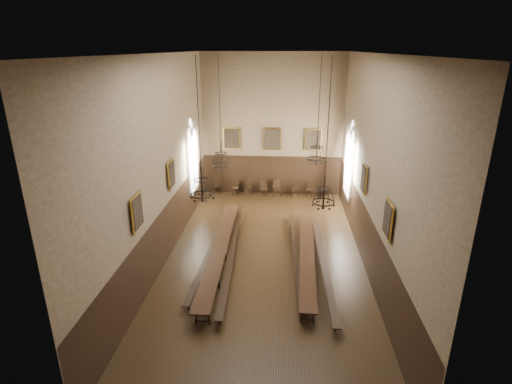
# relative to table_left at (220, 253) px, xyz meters

# --- Properties ---
(floor) EXTENTS (9.00, 18.00, 0.02)m
(floor) POSITION_rel_table_left_xyz_m (2.00, 0.24, -0.40)
(floor) COLOR black
(floor) RESTS_ON ground
(ceiling) EXTENTS (9.00, 18.00, 0.02)m
(ceiling) POSITION_rel_table_left_xyz_m (2.00, 0.24, 8.62)
(ceiling) COLOR black
(ceiling) RESTS_ON ground
(wall_back) EXTENTS (9.00, 0.02, 9.00)m
(wall_back) POSITION_rel_table_left_xyz_m (2.00, 9.25, 4.11)
(wall_back) COLOR #7F684E
(wall_back) RESTS_ON ground
(wall_front) EXTENTS (9.00, 0.02, 9.00)m
(wall_front) POSITION_rel_table_left_xyz_m (2.00, -8.77, 4.11)
(wall_front) COLOR #7F684E
(wall_front) RESTS_ON ground
(wall_left) EXTENTS (0.02, 18.00, 9.00)m
(wall_left) POSITION_rel_table_left_xyz_m (-2.51, 0.24, 4.11)
(wall_left) COLOR #7F684E
(wall_left) RESTS_ON ground
(wall_right) EXTENTS (0.02, 18.00, 9.00)m
(wall_right) POSITION_rel_table_left_xyz_m (6.51, 0.24, 4.11)
(wall_right) COLOR #7F684E
(wall_right) RESTS_ON ground
(wainscot_panelling) EXTENTS (9.00, 18.00, 2.50)m
(wainscot_panelling) POSITION_rel_table_left_xyz_m (2.00, 0.24, 0.86)
(wainscot_panelling) COLOR black
(wainscot_panelling) RESTS_ON floor
(table_left) EXTENTS (0.85, 10.00, 0.78)m
(table_left) POSITION_rel_table_left_xyz_m (0.00, 0.00, 0.00)
(table_left) COLOR black
(table_left) RESTS_ON floor
(table_right) EXTENTS (0.99, 9.19, 0.72)m
(table_right) POSITION_rel_table_left_xyz_m (3.91, 0.00, -0.03)
(table_right) COLOR black
(table_right) RESTS_ON floor
(bench_left_outer) EXTENTS (0.64, 9.08, 0.41)m
(bench_left_outer) POSITION_rel_table_left_xyz_m (-0.46, 0.44, -0.13)
(bench_left_outer) COLOR black
(bench_left_outer) RESTS_ON floor
(bench_left_inner) EXTENTS (0.73, 10.50, 0.47)m
(bench_left_inner) POSITION_rel_table_left_xyz_m (0.49, 0.35, -0.09)
(bench_left_inner) COLOR black
(bench_left_inner) RESTS_ON floor
(bench_right_inner) EXTENTS (0.55, 9.22, 0.41)m
(bench_right_inner) POSITION_rel_table_left_xyz_m (3.45, 0.29, -0.13)
(bench_right_inner) COLOR black
(bench_right_inner) RESTS_ON floor
(bench_right_outer) EXTENTS (0.49, 9.97, 0.45)m
(bench_right_outer) POSITION_rel_table_left_xyz_m (4.60, 0.01, -0.10)
(bench_right_outer) COLOR black
(bench_right_outer) RESTS_ON floor
(chair_0) EXTENTS (0.50, 0.50, 1.02)m
(chair_0) POSITION_rel_table_left_xyz_m (-1.59, 8.86, -0.08)
(chair_0) COLOR black
(chair_0) RESTS_ON floor
(chair_1) EXTENTS (0.44, 0.44, 0.97)m
(chair_1) POSITION_rel_table_left_xyz_m (-0.39, 8.75, -0.10)
(chair_1) COLOR black
(chair_1) RESTS_ON floor
(chair_2) EXTENTS (0.41, 0.41, 0.89)m
(chair_2) POSITION_rel_table_left_xyz_m (0.49, 8.83, -0.12)
(chair_2) COLOR black
(chair_2) RESTS_ON floor
(chair_3) EXTENTS (0.47, 0.47, 0.94)m
(chair_3) POSITION_rel_table_left_xyz_m (1.52, 8.72, -0.11)
(chair_3) COLOR black
(chair_3) RESTS_ON floor
(chair_4) EXTENTS (0.56, 0.56, 1.03)m
(chair_4) POSITION_rel_table_left_xyz_m (2.39, 8.74, -0.08)
(chair_4) COLOR black
(chair_4) RESTS_ON floor
(chair_5) EXTENTS (0.42, 0.42, 0.94)m
(chair_5) POSITION_rel_table_left_xyz_m (3.58, 8.71, -0.11)
(chair_5) COLOR black
(chair_5) RESTS_ON floor
(chair_6) EXTENTS (0.53, 0.53, 0.95)m
(chair_6) POSITION_rel_table_left_xyz_m (4.50, 8.71, -0.10)
(chair_6) COLOR black
(chair_6) RESTS_ON floor
(chair_7) EXTENTS (0.47, 0.47, 0.94)m
(chair_7) POSITION_rel_table_left_xyz_m (5.43, 8.71, -0.11)
(chair_7) COLOR black
(chair_7) RESTS_ON floor
(chandelier_back_left) EXTENTS (0.92, 0.92, 5.31)m
(chandelier_back_left) POSITION_rel_table_left_xyz_m (-0.22, 2.39, 3.79)
(chandelier_back_left) COLOR black
(chandelier_back_left) RESTS_ON ceiling
(chandelier_back_right) EXTENTS (0.89, 0.89, 4.99)m
(chandelier_back_right) POSITION_rel_table_left_xyz_m (4.34, 2.73, 4.10)
(chandelier_back_right) COLOR black
(chandelier_back_right) RESTS_ON ceiling
(chandelier_front_left) EXTENTS (0.89, 0.89, 5.18)m
(chandelier_front_left) POSITION_rel_table_left_xyz_m (-0.27, -2.02, 3.91)
(chandelier_front_left) COLOR black
(chandelier_front_left) RESTS_ON ceiling
(chandelier_front_right) EXTENTS (0.82, 0.82, 5.23)m
(chandelier_front_right) POSITION_rel_table_left_xyz_m (4.26, -2.33, 3.89)
(chandelier_front_right) COLOR black
(chandelier_front_right) RESTS_ON ceiling
(portrait_back_0) EXTENTS (1.10, 0.12, 1.40)m
(portrait_back_0) POSITION_rel_table_left_xyz_m (-0.60, 9.12, 3.31)
(portrait_back_0) COLOR gold
(portrait_back_0) RESTS_ON wall_back
(portrait_back_1) EXTENTS (1.10, 0.12, 1.40)m
(portrait_back_1) POSITION_rel_table_left_xyz_m (2.00, 9.12, 3.31)
(portrait_back_1) COLOR gold
(portrait_back_1) RESTS_ON wall_back
(portrait_back_2) EXTENTS (1.10, 0.12, 1.40)m
(portrait_back_2) POSITION_rel_table_left_xyz_m (4.60, 9.12, 3.31)
(portrait_back_2) COLOR gold
(portrait_back_2) RESTS_ON wall_back
(portrait_left_0) EXTENTS (0.12, 1.00, 1.30)m
(portrait_left_0) POSITION_rel_table_left_xyz_m (-2.38, 1.24, 3.31)
(portrait_left_0) COLOR gold
(portrait_left_0) RESTS_ON wall_left
(portrait_left_1) EXTENTS (0.12, 1.00, 1.30)m
(portrait_left_1) POSITION_rel_table_left_xyz_m (-2.38, -3.26, 3.31)
(portrait_left_1) COLOR gold
(portrait_left_1) RESTS_ON wall_left
(portrait_right_0) EXTENTS (0.12, 1.00, 1.30)m
(portrait_right_0) POSITION_rel_table_left_xyz_m (6.38, 1.24, 3.31)
(portrait_right_0) COLOR gold
(portrait_right_0) RESTS_ON wall_right
(portrait_right_1) EXTENTS (0.12, 1.00, 1.30)m
(portrait_right_1) POSITION_rel_table_left_xyz_m (6.38, -3.26, 3.31)
(portrait_right_1) COLOR gold
(portrait_right_1) RESTS_ON wall_right
(window_right) EXTENTS (0.20, 2.20, 4.60)m
(window_right) POSITION_rel_table_left_xyz_m (6.43, 5.74, 3.01)
(window_right) COLOR white
(window_right) RESTS_ON wall_right
(window_left) EXTENTS (0.20, 2.20, 4.60)m
(window_left) POSITION_rel_table_left_xyz_m (-2.43, 5.74, 3.01)
(window_left) COLOR white
(window_left) RESTS_ON wall_left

